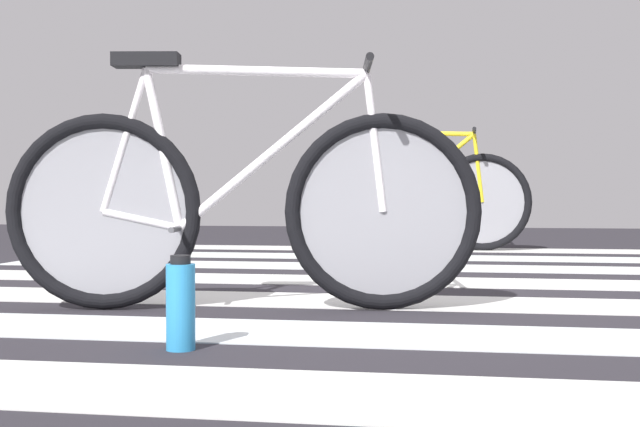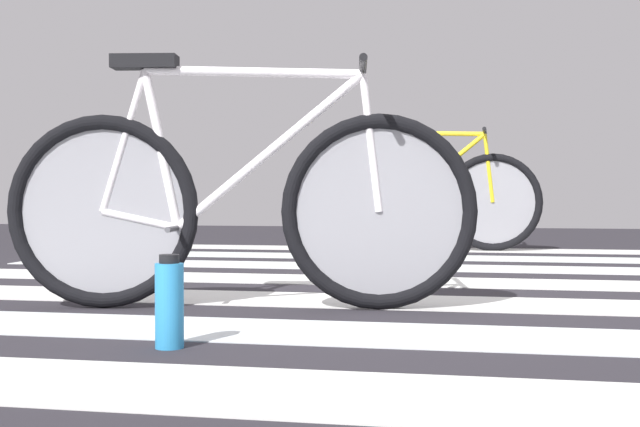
# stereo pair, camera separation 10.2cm
# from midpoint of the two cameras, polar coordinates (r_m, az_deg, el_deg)

# --- Properties ---
(ground) EXTENTS (18.00, 14.00, 0.02)m
(ground) POSITION_cam_midpoint_polar(r_m,az_deg,el_deg) (3.45, 6.27, -5.86)
(ground) COLOR #28262C
(crosswalk_markings) EXTENTS (5.45, 6.50, 0.00)m
(crosswalk_markings) POSITION_cam_midpoint_polar(r_m,az_deg,el_deg) (3.28, 6.10, -6.03)
(crosswalk_markings) COLOR silver
(crosswalk_markings) RESTS_ON ground
(bicycle_1_of_2) EXTENTS (1.73, 0.53, 0.93)m
(bicycle_1_of_2) POSITION_cam_midpoint_polar(r_m,az_deg,el_deg) (3.06, -4.66, 0.64)
(bicycle_1_of_2) COLOR black
(bicycle_1_of_2) RESTS_ON ground
(bicycle_2_of_2) EXTENTS (1.74, 0.52, 0.93)m
(bicycle_2_of_2) POSITION_cam_midpoint_polar(r_m,az_deg,el_deg) (6.25, 7.46, 1.02)
(bicycle_2_of_2) COLOR black
(bicycle_2_of_2) RESTS_ON ground
(water_bottle) EXTENTS (0.08, 0.08, 0.26)m
(water_bottle) POSITION_cam_midpoint_polar(r_m,az_deg,el_deg) (2.32, -9.06, -6.12)
(water_bottle) COLOR #2D8FD1
(water_bottle) RESTS_ON ground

